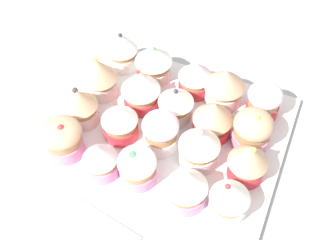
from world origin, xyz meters
The scene contains 22 objects.
ground_plane centered at (0.00, 0.00, -1.50)cm, with size 180.00×180.00×3.00cm, color #9E9EA3.
baking_tray centered at (0.00, 0.00, 0.60)cm, with size 30.32×36.99×1.20cm.
cupcake_0 centered at (-10.78, -13.42, 4.97)cm, with size 5.56×5.56×7.65cm.
cupcake_1 centered at (-3.32, -13.93, 5.27)cm, with size 6.22×6.22×7.98cm.
cupcake_2 centered at (3.16, -13.83, 4.77)cm, with size 5.65×5.65×7.31cm.
cupcake_3 centered at (9.67, -13.16, 4.63)cm, with size 6.22×6.22×6.91cm.
cupcake_4 centered at (-10.18, -7.02, 4.98)cm, with size 6.46×6.46×7.36cm.
cupcake_5 centered at (-3.39, -6.26, 5.26)cm, with size 6.50×6.50×7.95cm.
cupcake_6 centered at (3.44, -6.68, 4.83)cm, with size 5.76×5.76×7.10cm.
cupcake_7 centered at (10.66, -6.27, 4.48)cm, with size 5.29×5.29×6.50cm.
cupcake_8 centered at (-10.01, 0.79, 4.60)cm, with size 5.82×5.82×6.68cm.
cupcake_9 centered at (-3.27, 0.38, 4.76)cm, with size 5.81×5.81×6.97cm.
cupcake_10 centered at (2.90, 0.42, 4.77)cm, with size 5.66×5.66×7.00cm.
cupcake_11 centered at (9.67, -0.69, 4.43)cm, with size 5.70×5.70×6.71cm.
cupcake_12 centered at (-9.61, 6.05, 5.08)cm, with size 6.72×6.72×7.37cm.
cupcake_13 centered at (-2.59, 6.52, 4.88)cm, with size 6.37×6.37×7.18cm.
cupcake_14 centered at (3.30, 6.42, 5.42)cm, with size 6.29×6.29×8.42cm.
cupcake_15 centered at (10.30, 7.17, 5.18)cm, with size 5.96×5.96×7.71cm.
cupcake_16 centered at (-9.46, 12.87, 4.46)cm, with size 5.65×5.65×6.32cm.
cupcake_17 centered at (-3.01, 12.74, 4.63)cm, with size 6.16×6.16×7.11cm.
cupcake_18 centered at (2.98, 13.77, 5.13)cm, with size 5.95×5.95×7.71cm.
cupcake_19 centered at (9.57, 13.12, 4.84)cm, with size 5.64×5.64×7.35cm.
Camera 1 is at (37.06, 15.67, 56.80)cm, focal length 45.15 mm.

